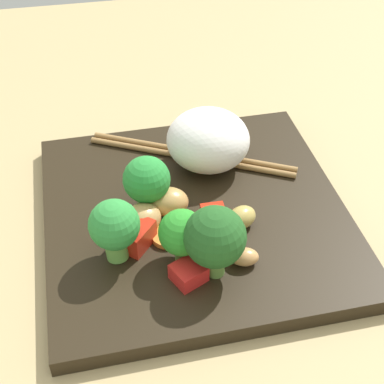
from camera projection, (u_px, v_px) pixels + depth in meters
The scene contains 19 objects.
ground_plane at pixel (195, 228), 56.41cm from camera, with size 110.00×110.00×2.00cm, color tan.
square_plate at pixel (195, 215), 55.19cm from camera, with size 28.41×28.41×1.69cm, color black.
rice_mound at pixel (208, 140), 57.82cm from camera, with size 8.47×8.13×6.15cm, color white.
broccoli_floret_0 at pixel (182, 233), 47.79cm from camera, with size 4.02×4.02×5.26cm.
broccoli_floret_1 at pixel (212, 238), 46.18cm from camera, with size 5.21×5.21×6.70cm.
broccoli_floret_2 at pixel (114, 227), 47.72cm from camera, with size 4.38×4.38×6.07cm.
broccoli_floret_3 at pixel (146, 180), 52.53cm from camera, with size 4.44×4.44×5.81cm.
carrot_slice_0 at pixel (215, 254), 49.96cm from camera, with size 2.75×2.75×0.41cm, color orange.
carrot_slice_1 at pixel (193, 235), 51.72cm from camera, with size 2.45×2.45×0.41cm, color orange.
carrot_slice_2 at pixel (167, 236), 51.46cm from camera, with size 2.80×2.80×0.52cm, color orange.
carrot_slice_3 at pixel (114, 229), 52.15cm from camera, with size 2.12×2.12×0.54cm, color orange.
pepper_chunk_0 at pixel (134, 234), 50.46cm from camera, with size 2.90×3.16×2.21cm, color red.
pepper_chunk_1 at pixel (213, 216), 52.60cm from camera, with size 2.16×1.82×1.77cm, color red.
pepper_chunk_2 at pixel (189, 273), 47.53cm from camera, with size 2.58×2.38×1.56cm, color red.
chicken_piece_0 at pixel (244, 257), 48.95cm from camera, with size 2.50×1.78×1.48cm, color tan.
chicken_piece_1 at pixel (242, 217), 52.27cm from camera, with size 2.80×2.17×2.02cm, color tan.
chicken_piece_2 at pixel (143, 218), 51.82cm from camera, with size 3.44×3.14×2.51cm, color tan.
chicken_piece_3 at pixel (169, 205), 53.09cm from camera, with size 3.89×3.09×2.66cm, color tan.
chopstick_pair at pixel (191, 154), 60.54cm from camera, with size 11.72×20.63×0.62cm.
Camera 1 is at (-39.26, 8.21, 38.83)cm, focal length 53.42 mm.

